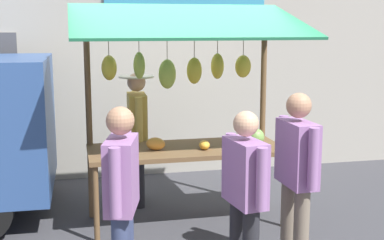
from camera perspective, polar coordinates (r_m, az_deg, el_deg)
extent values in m
plane|color=#38383D|center=(6.29, -0.62, -10.81)|extent=(40.00, 40.00, 0.00)
cube|color=#9E998E|center=(8.06, -3.97, 6.20)|extent=(9.00, 0.25, 3.40)
cube|color=brown|center=(6.04, -0.63, -3.20)|extent=(2.20, 0.90, 0.05)
cylinder|color=brown|center=(5.66, -10.24, -8.92)|extent=(0.06, 0.06, 0.83)
cylinder|color=brown|center=(6.10, 9.84, -7.51)|extent=(0.06, 0.06, 0.83)
cylinder|color=brown|center=(6.40, -10.57, -6.68)|extent=(0.06, 0.06, 0.83)
cylinder|color=brown|center=(6.80, 7.31, -5.60)|extent=(0.06, 0.06, 0.83)
cylinder|color=brown|center=(6.24, -10.99, 0.04)|extent=(0.07, 0.07, 2.35)
cylinder|color=brown|center=(6.65, 7.59, 0.75)|extent=(0.07, 0.07, 2.35)
cylinder|color=brown|center=(6.27, -1.44, 9.23)|extent=(2.12, 0.06, 0.06)
cube|color=#23724C|center=(5.73, -0.34, 10.65)|extent=(2.50, 1.46, 0.39)
cylinder|color=brown|center=(6.45, 5.54, 8.08)|extent=(0.01, 0.01, 0.26)
ellipsoid|color=yellow|center=(6.47, 5.50, 5.74)|extent=(0.26, 0.24, 0.27)
cylinder|color=brown|center=(6.36, 2.76, 8.20)|extent=(0.01, 0.01, 0.23)
ellipsoid|color=yellow|center=(6.38, 2.74, 5.79)|extent=(0.21, 0.22, 0.31)
cylinder|color=brown|center=(6.27, 0.25, 7.98)|extent=(0.01, 0.01, 0.27)
ellipsoid|color=yellow|center=(6.29, 0.24, 5.31)|extent=(0.20, 0.17, 0.31)
cylinder|color=brown|center=(6.25, -2.69, 7.87)|extent=(0.01, 0.01, 0.29)
ellipsoid|color=#B2CC4C|center=(6.27, -2.67, 4.94)|extent=(0.24, 0.21, 0.35)
cylinder|color=brown|center=(6.17, -5.72, 8.23)|extent=(0.01, 0.01, 0.20)
ellipsoid|color=#B2CC4C|center=(6.18, -5.68, 5.84)|extent=(0.19, 0.19, 0.31)
cylinder|color=brown|center=(6.13, -8.95, 7.99)|extent=(0.01, 0.01, 0.24)
ellipsoid|color=yellow|center=(6.14, -8.88, 5.56)|extent=(0.19, 0.23, 0.28)
ellipsoid|color=gold|center=(5.94, 1.34, -2.69)|extent=(0.14, 0.19, 0.10)
ellipsoid|color=orange|center=(5.92, -3.93, -2.55)|extent=(0.26, 0.23, 0.14)
sphere|color=#729E4C|center=(6.15, 6.84, -1.83)|extent=(0.20, 0.20, 0.20)
cylinder|color=#232328|center=(6.92, -5.90, -5.29)|extent=(0.14, 0.14, 0.83)
cylinder|color=#232328|center=(6.66, -5.72, -5.91)|extent=(0.14, 0.14, 0.83)
cube|color=gold|center=(6.64, -5.92, 0.29)|extent=(0.24, 0.51, 0.59)
cylinder|color=gold|center=(6.94, -6.11, 0.91)|extent=(0.09, 0.09, 0.54)
cylinder|color=gold|center=(6.33, -5.71, 0.03)|extent=(0.09, 0.09, 0.54)
sphere|color=tan|center=(6.58, -5.99, 4.05)|extent=(0.23, 0.23, 0.23)
cylinder|color=beige|center=(6.57, -6.00, 4.64)|extent=(0.43, 0.43, 0.02)
cube|color=#93669E|center=(4.45, 5.72, -5.59)|extent=(0.28, 0.49, 0.55)
cylinder|color=#93669E|center=(4.19, 7.49, -6.30)|extent=(0.09, 0.09, 0.50)
cylinder|color=#93669E|center=(4.70, 4.14, -4.44)|extent=(0.09, 0.09, 0.50)
sphere|color=tan|center=(4.36, 5.81, -0.40)|extent=(0.21, 0.21, 0.21)
cylinder|color=#726656|center=(4.96, 11.62, -11.79)|extent=(0.14, 0.14, 0.82)
cylinder|color=#726656|center=(5.19, 10.28, -10.74)|extent=(0.14, 0.14, 0.82)
cube|color=#93669E|center=(4.87, 11.21, -3.53)|extent=(0.23, 0.50, 0.58)
cylinder|color=#93669E|center=(4.59, 12.88, -4.10)|extent=(0.09, 0.09, 0.54)
cylinder|color=#93669E|center=(5.13, 9.74, -2.50)|extent=(0.09, 0.09, 0.54)
sphere|color=#A87A5B|center=(4.79, 11.39, 1.54)|extent=(0.23, 0.23, 0.23)
cube|color=#93669E|center=(4.22, -7.57, -5.80)|extent=(0.33, 0.53, 0.57)
cylinder|color=#93669E|center=(3.93, -8.23, -6.69)|extent=(0.09, 0.09, 0.53)
cylinder|color=#93669E|center=(4.51, -7.02, -4.47)|extent=(0.09, 0.09, 0.53)
sphere|color=#A87A5B|center=(4.13, -7.71, -0.08)|extent=(0.22, 0.22, 0.22)
cylinder|color=black|center=(7.64, -19.59, -5.01)|extent=(0.66, 0.19, 0.66)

